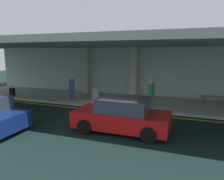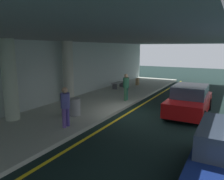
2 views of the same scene
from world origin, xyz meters
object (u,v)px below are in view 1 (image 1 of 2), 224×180
object	(u,v)px
support_column_far_left	(85,71)
traveler_with_luggage	(72,86)
person_waiting_for_ride	(151,92)
support_column_left_mid	(133,72)
car_red	(122,115)
suitcase_upright_secondary	(12,92)
bench_metal	(214,98)
trash_bin_steel	(95,94)

from	to	relation	value
support_column_far_left	traveler_with_luggage	world-z (taller)	support_column_far_left
support_column_far_left	person_waiting_for_ride	distance (m)	6.67
support_column_left_mid	person_waiting_for_ride	world-z (taller)	support_column_left_mid
support_column_left_mid	car_red	distance (m)	7.12
car_red	suitcase_upright_secondary	distance (m)	10.58
traveler_with_luggage	bench_metal	bearing A→B (deg)	-13.78
support_column_left_mid	suitcase_upright_secondary	bearing A→B (deg)	-159.82
bench_metal	trash_bin_steel	size ratio (longest dim) A/B	1.88
support_column_left_mid	person_waiting_for_ride	bearing A→B (deg)	-57.40
person_waiting_for_ride	support_column_left_mid	bearing A→B (deg)	-75.53
support_column_far_left	support_column_left_mid	size ratio (longest dim) A/B	1.00
car_red	person_waiting_for_ride	distance (m)	3.96
person_waiting_for_ride	suitcase_upright_secondary	bearing A→B (deg)	-17.21
support_column_far_left	suitcase_upright_secondary	world-z (taller)	support_column_far_left
traveler_with_luggage	person_waiting_for_ride	xyz separation A→B (m)	(5.48, -0.17, 0.00)
bench_metal	trash_bin_steel	xyz separation A→B (m)	(-7.67, -1.56, 0.07)
support_column_left_mid	bench_metal	bearing A→B (deg)	-5.82
support_column_far_left	suitcase_upright_secondary	size ratio (longest dim) A/B	4.06
support_column_left_mid	bench_metal	distance (m)	5.76
support_column_far_left	person_waiting_for_ride	size ratio (longest dim) A/B	2.17
car_red	bench_metal	bearing A→B (deg)	60.25
person_waiting_for_ride	trash_bin_steel	xyz separation A→B (m)	(-4.03, 0.85, -0.54)
support_column_left_mid	person_waiting_for_ride	distance (m)	3.64
support_column_left_mid	car_red	xyz separation A→B (m)	(1.34, -6.88, -1.26)
support_column_far_left	trash_bin_steel	world-z (taller)	support_column_far_left
car_red	suitcase_upright_secondary	xyz separation A→B (m)	(-9.89, 3.73, -0.25)
support_column_far_left	trash_bin_steel	bearing A→B (deg)	-48.55
support_column_left_mid	traveler_with_luggage	world-z (taller)	support_column_left_mid
support_column_far_left	support_column_left_mid	distance (m)	4.00
support_column_left_mid	person_waiting_for_ride	xyz separation A→B (m)	(1.90, -2.98, -0.86)
traveler_with_luggage	trash_bin_steel	bearing A→B (deg)	-2.38
support_column_far_left	traveler_with_luggage	bearing A→B (deg)	-81.39
car_red	trash_bin_steel	xyz separation A→B (m)	(-3.47, 4.75, -0.14)
suitcase_upright_secondary	bench_metal	xyz separation A→B (m)	(14.09, 2.58, 0.04)
car_red	person_waiting_for_ride	bearing A→B (deg)	85.73
bench_metal	trash_bin_steel	bearing A→B (deg)	-168.52
support_column_left_mid	car_red	world-z (taller)	support_column_left_mid
bench_metal	trash_bin_steel	distance (m)	7.83
car_red	trash_bin_steel	size ratio (longest dim) A/B	4.82
support_column_far_left	trash_bin_steel	size ratio (longest dim) A/B	4.29
support_column_far_left	suitcase_upright_secondary	xyz separation A→B (m)	(-4.55, -3.14, -1.51)
car_red	support_column_left_mid	bearing A→B (deg)	104.95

